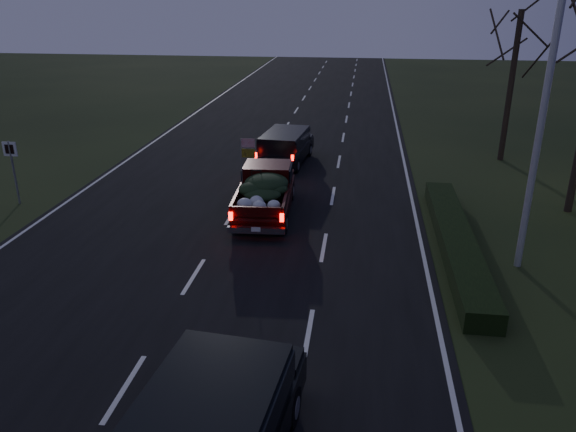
# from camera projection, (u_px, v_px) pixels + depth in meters

# --- Properties ---
(ground) EXTENTS (120.00, 120.00, 0.00)m
(ground) POSITION_uv_depth(u_px,v_px,m) (194.00, 277.00, 16.29)
(ground) COLOR black
(ground) RESTS_ON ground
(road_asphalt) EXTENTS (14.00, 120.00, 0.02)m
(road_asphalt) POSITION_uv_depth(u_px,v_px,m) (194.00, 276.00, 16.29)
(road_asphalt) COLOR black
(road_asphalt) RESTS_ON ground
(hedge_row) EXTENTS (1.00, 10.00, 0.60)m
(hedge_row) POSITION_uv_depth(u_px,v_px,m) (456.00, 240.00, 17.98)
(hedge_row) COLOR black
(hedge_row) RESTS_ON ground
(light_pole) EXTENTS (0.50, 0.90, 9.16)m
(light_pole) POSITION_uv_depth(u_px,v_px,m) (548.00, 81.00, 14.93)
(light_pole) COLOR silver
(light_pole) RESTS_ON ground
(route_sign) EXTENTS (0.55, 0.08, 2.50)m
(route_sign) POSITION_uv_depth(u_px,v_px,m) (12.00, 163.00, 21.33)
(route_sign) COLOR gray
(route_sign) RESTS_ON ground
(bare_tree_far) EXTENTS (3.60, 3.60, 7.00)m
(bare_tree_far) POSITION_uv_depth(u_px,v_px,m) (516.00, 50.00, 25.83)
(bare_tree_far) COLOR black
(bare_tree_far) RESTS_ON ground
(pickup_truck) EXTENTS (2.13, 4.95, 2.54)m
(pickup_truck) POSITION_uv_depth(u_px,v_px,m) (265.00, 190.00, 20.59)
(pickup_truck) COLOR #350807
(pickup_truck) RESTS_ON ground
(lead_suv) EXTENTS (2.31, 4.65, 1.29)m
(lead_suv) POSITION_uv_depth(u_px,v_px,m) (285.00, 144.00, 26.70)
(lead_suv) COLOR black
(lead_suv) RESTS_ON ground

